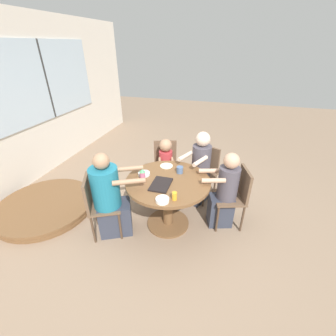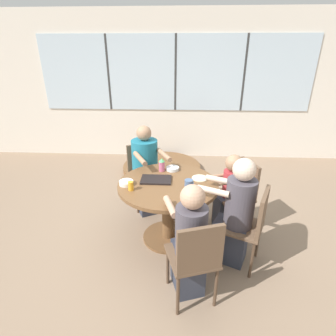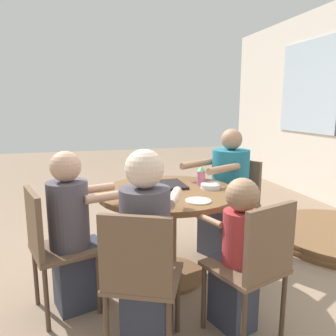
{
  "view_description": "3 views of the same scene",
  "coord_description": "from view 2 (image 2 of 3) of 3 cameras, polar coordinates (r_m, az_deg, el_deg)",
  "views": [
    {
      "loc": [
        -2.37,
        -0.67,
        2.3
      ],
      "look_at": [
        0.0,
        0.0,
        0.92
      ],
      "focal_mm": 24.0,
      "sensor_mm": 36.0,
      "label": 1
    },
    {
      "loc": [
        0.13,
        -2.56,
        2.07
      ],
      "look_at": [
        0.0,
        0.0,
        0.92
      ],
      "focal_mm": 28.0,
      "sensor_mm": 36.0,
      "label": 2
    },
    {
      "loc": [
        2.44,
        -0.66,
        1.41
      ],
      "look_at": [
        0.0,
        0.0,
        0.92
      ],
      "focal_mm": 35.0,
      "sensor_mm": 36.0,
      "label": 3
    }
  ],
  "objects": [
    {
      "name": "ground_plane",
      "position": [
        3.3,
        0.0,
        -14.85
      ],
      "size": [
        16.0,
        16.0,
        0.0
      ],
      "primitive_type": "plane",
      "color": "#8C725B"
    },
    {
      "name": "wall_back_with_windows",
      "position": [
        5.38,
        1.63,
        17.18
      ],
      "size": [
        8.4,
        0.08,
        2.8
      ],
      "color": "silver",
      "rests_on": "ground_plane"
    },
    {
      "name": "dining_table",
      "position": [
        2.98,
        0.0,
        -6.57
      ],
      "size": [
        1.11,
        1.11,
        0.74
      ],
      "color": "brown",
      "rests_on": "ground_plane"
    },
    {
      "name": "chair_for_woman_green_shirt",
      "position": [
        3.76,
        -5.59,
        -0.23
      ],
      "size": [
        0.54,
        0.54,
        0.88
      ],
      "rotation": [
        0.0,
        0.0,
        -2.68
      ],
      "color": "brown",
      "rests_on": "ground_plane"
    },
    {
      "name": "chair_for_man_blue_shirt",
      "position": [
        2.76,
        17.65,
        -11.17
      ],
      "size": [
        0.53,
        0.53,
        0.88
      ],
      "rotation": [
        0.0,
        0.0,
        1.15
      ],
      "color": "brown",
      "rests_on": "ground_plane"
    },
    {
      "name": "chair_for_man_teal_shirt",
      "position": [
        2.28,
        6.03,
        -18.58
      ],
      "size": [
        0.5,
        0.5,
        0.88
      ],
      "rotation": [
        0.0,
        0.0,
        0.3
      ],
      "color": "brown",
      "rests_on": "ground_plane"
    },
    {
      "name": "chair_for_toddler",
      "position": [
        3.33,
        15.58,
        -4.49
      ],
      "size": [
        0.51,
        0.51,
        0.88
      ],
      "rotation": [
        0.0,
        0.0,
        -4.39
      ],
      "color": "brown",
      "rests_on": "ground_plane"
    },
    {
      "name": "person_woman_green_shirt",
      "position": [
        3.62,
        -4.76,
        -1.2
      ],
      "size": [
        0.59,
        0.72,
        1.2
      ],
      "rotation": [
        0.0,
        0.0,
        -2.68
      ],
      "color": "#333847",
      "rests_on": "ground_plane"
    },
    {
      "name": "person_man_blue_shirt",
      "position": [
        2.77,
        14.38,
        -10.16
      ],
      "size": [
        0.59,
        0.47,
        1.18
      ],
      "rotation": [
        0.0,
        0.0,
        1.15
      ],
      "color": "#333847",
      "rests_on": "ground_plane"
    },
    {
      "name": "person_man_teal_shirt",
      "position": [
        2.4,
        4.66,
        -16.26
      ],
      "size": [
        0.41,
        0.55,
        1.12
      ],
      "rotation": [
        0.0,
        0.0,
        0.3
      ],
      "color": "#333847",
      "rests_on": "ground_plane"
    },
    {
      "name": "person_toddler",
      "position": [
        3.28,
        13.12,
        -5.66
      ],
      "size": [
        0.44,
        0.33,
        0.99
      ],
      "rotation": [
        0.0,
        0.0,
        -4.39
      ],
      "color": "#333847",
      "rests_on": "ground_plane"
    },
    {
      "name": "food_tray_dark",
      "position": [
        2.94,
        -2.61,
        -2.54
      ],
      "size": [
        0.34,
        0.23,
        0.02
      ],
      "color": "black",
      "rests_on": "dining_table"
    },
    {
      "name": "coffee_mug",
      "position": [
        2.77,
        4.6,
        -3.49
      ],
      "size": [
        0.1,
        0.09,
        0.09
      ],
      "color": "slate",
      "rests_on": "dining_table"
    },
    {
      "name": "sippy_cup",
      "position": [
        3.14,
        -1.36,
        0.73
      ],
      "size": [
        0.07,
        0.07,
        0.16
      ],
      "color": "#CC668C",
      "rests_on": "dining_table"
    },
    {
      "name": "juice_glass",
      "position": [
        2.75,
        -8.1,
        -3.89
      ],
      "size": [
        0.06,
        0.06,
        0.1
      ],
      "color": "gold",
      "rests_on": "dining_table"
    },
    {
      "name": "bowl_white_shallow",
      "position": [
        3.19,
        0.99,
        -0.13
      ],
      "size": [
        0.16,
        0.16,
        0.04
      ],
      "color": "silver",
      "rests_on": "dining_table"
    },
    {
      "name": "bowl_cereal",
      "position": [
        2.88,
        -9.08,
        -3.2
      ],
      "size": [
        0.15,
        0.15,
        0.04
      ],
      "color": "white",
      "rests_on": "dining_table"
    },
    {
      "name": "plate_tortillas",
      "position": [
        3.0,
        6.95,
        -2.22
      ],
      "size": [
        0.18,
        0.18,
        0.01
      ],
      "color": "beige",
      "rests_on": "dining_table"
    },
    {
      "name": "folded_table_stack",
      "position": [
        4.94,
        -1.35,
        0.04
      ],
      "size": [
        1.44,
        1.44,
        0.12
      ],
      "color": "brown",
      "rests_on": "ground_plane"
    }
  ]
}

